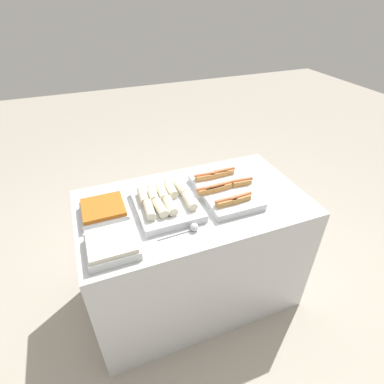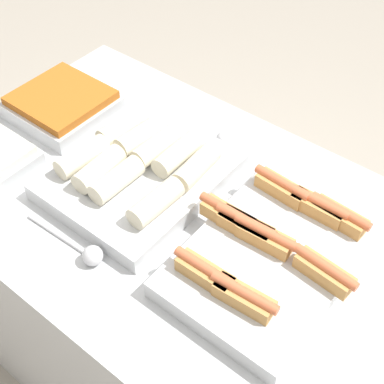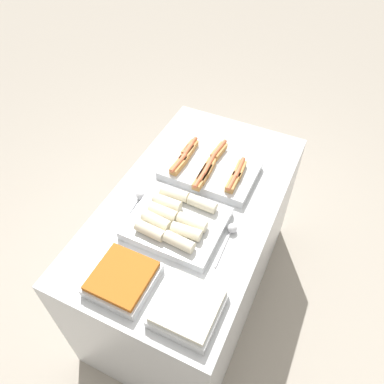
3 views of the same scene
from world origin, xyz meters
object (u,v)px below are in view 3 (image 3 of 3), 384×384
at_px(tray_hotdogs, 209,169).
at_px(tray_wraps, 176,221).
at_px(serving_spoon_far, 139,198).
at_px(tray_side_back, 123,279).
at_px(tray_side_front, 188,308).
at_px(serving_spoon_near, 231,232).

distance_m(tray_hotdogs, tray_wraps, 0.40).
bearing_deg(serving_spoon_far, tray_side_back, -157.40).
bearing_deg(tray_wraps, tray_side_front, -146.93).
xyz_separation_m(tray_hotdogs, tray_side_front, (-0.77, -0.24, -0.00)).
relative_size(tray_side_front, serving_spoon_near, 1.08).
bearing_deg(tray_hotdogs, tray_wraps, -179.75).
xyz_separation_m(tray_side_back, serving_spoon_far, (0.44, 0.18, -0.01)).
bearing_deg(serving_spoon_far, serving_spoon_near, -89.80).
height_order(tray_side_front, tray_side_back, same).
xyz_separation_m(tray_hotdogs, tray_side_back, (-0.77, 0.07, -0.00)).
height_order(tray_hotdogs, serving_spoon_far, tray_hotdogs).
relative_size(tray_side_front, tray_side_back, 1.00).
height_order(tray_wraps, tray_side_front, tray_wraps).
bearing_deg(serving_spoon_near, serving_spoon_far, 90.20).
relative_size(tray_side_front, serving_spoon_far, 1.10).
bearing_deg(tray_side_back, serving_spoon_near, -36.39).
bearing_deg(serving_spoon_far, tray_wraps, -105.35).
bearing_deg(tray_wraps, tray_side_back, 169.48).
height_order(tray_hotdogs, tray_side_front, tray_hotdogs).
xyz_separation_m(serving_spoon_near, serving_spoon_far, (-0.00, 0.51, 0.00)).
bearing_deg(tray_side_front, serving_spoon_near, -1.97).
bearing_deg(tray_hotdogs, tray_side_back, 175.05).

